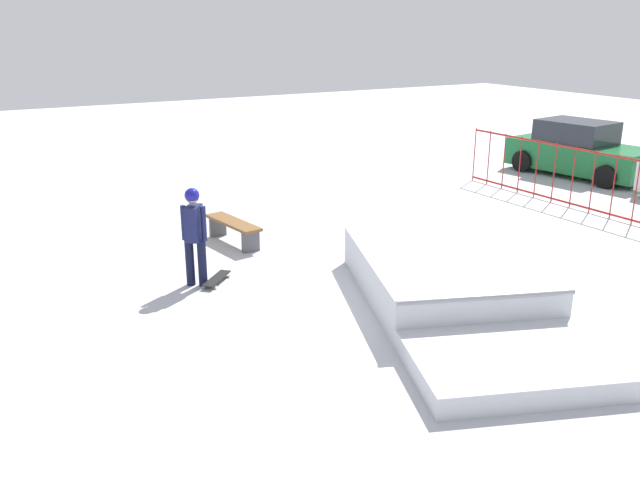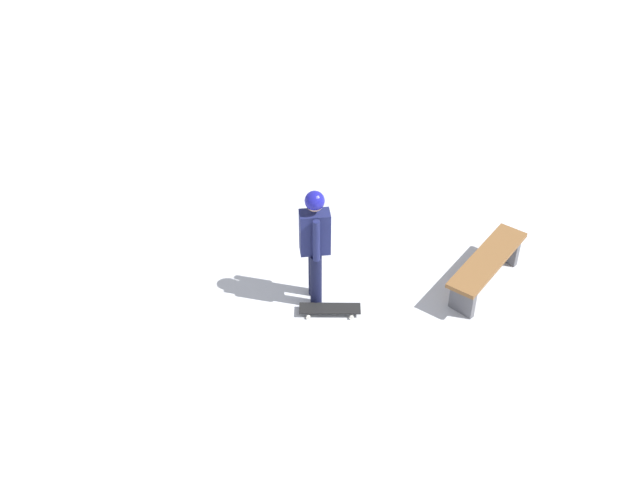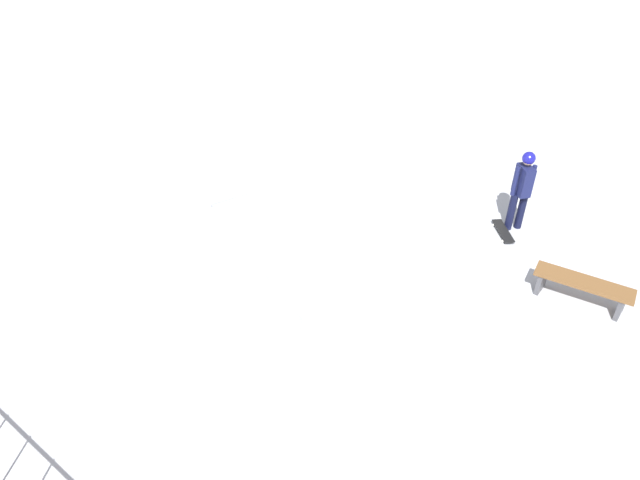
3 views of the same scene
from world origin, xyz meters
TOP-DOWN VIEW (x-y plane):
  - skater at (-2.23, -2.61)m, footprint 0.43×0.41m
  - skateboard at (-2.17, -2.28)m, footprint 0.70×0.71m
  - park_bench at (-4.04, -1.17)m, footprint 1.64×0.63m

SIDE VIEW (x-z plane):
  - skateboard at x=-2.17m, z-range 0.03..0.12m
  - park_bench at x=-4.04m, z-range 0.12..0.60m
  - skater at x=-2.23m, z-range 0.14..1.87m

